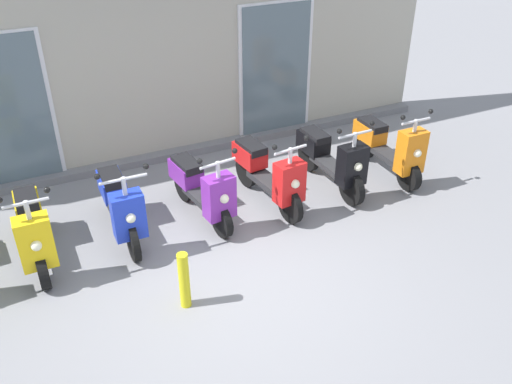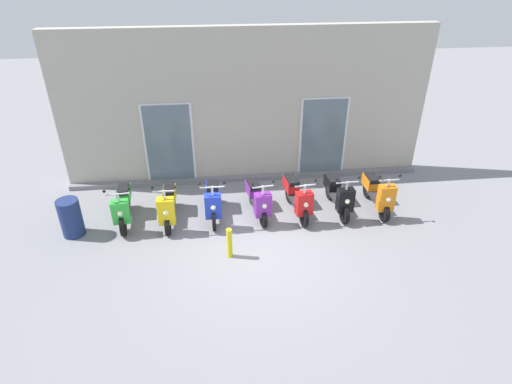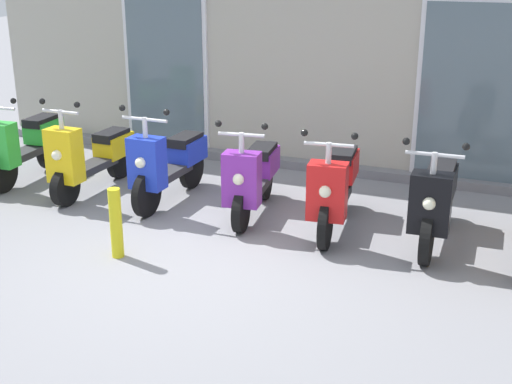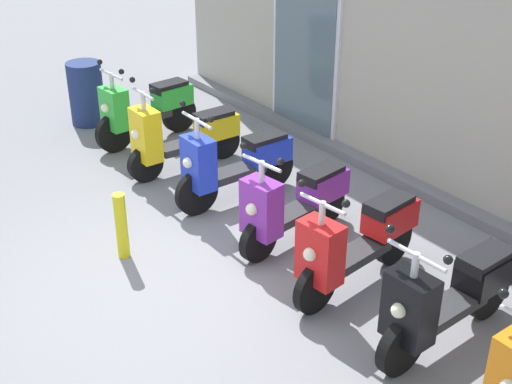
{
  "view_description": "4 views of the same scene",
  "coord_description": "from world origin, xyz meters",
  "px_view_note": "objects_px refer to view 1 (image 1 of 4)",
  "views": [
    {
      "loc": [
        -1.96,
        -4.7,
        4.27
      ],
      "look_at": [
        0.6,
        0.78,
        0.57
      ],
      "focal_mm": 38.95,
      "sensor_mm": 36.0,
      "label": 1
    },
    {
      "loc": [
        -0.97,
        -7.34,
        5.71
      ],
      "look_at": [
        -0.02,
        1.01,
        0.84
      ],
      "focal_mm": 29.49,
      "sensor_mm": 36.0,
      "label": 2
    },
    {
      "loc": [
        2.89,
        -5.38,
        2.83
      ],
      "look_at": [
        0.38,
        0.63,
        0.54
      ],
      "focal_mm": 48.39,
      "sensor_mm": 36.0,
      "label": 3
    },
    {
      "loc": [
        4.78,
        -2.62,
        3.82
      ],
      "look_at": [
        -0.05,
        0.93,
        0.65
      ],
      "focal_mm": 48.58,
      "sensor_mm": 36.0,
      "label": 4
    }
  ],
  "objects_px": {
    "scooter_yellow": "(33,229)",
    "curb_bollard": "(184,280)",
    "scooter_purple": "(202,188)",
    "scooter_black": "(331,158)",
    "scooter_blue": "(120,205)",
    "scooter_red": "(268,173)",
    "scooter_orange": "(389,147)"
  },
  "relations": [
    {
      "from": "scooter_blue",
      "to": "scooter_orange",
      "type": "xyz_separation_m",
      "value": [
        4.08,
        -0.08,
        -0.02
      ]
    },
    {
      "from": "scooter_red",
      "to": "scooter_orange",
      "type": "xyz_separation_m",
      "value": [
        2.04,
        -0.02,
        -0.03
      ]
    },
    {
      "from": "scooter_blue",
      "to": "scooter_black",
      "type": "height_order",
      "value": "scooter_blue"
    },
    {
      "from": "scooter_purple",
      "to": "scooter_orange",
      "type": "distance_m",
      "value": 3.0
    },
    {
      "from": "scooter_blue",
      "to": "scooter_red",
      "type": "xyz_separation_m",
      "value": [
        2.04,
        -0.07,
        0.01
      ]
    },
    {
      "from": "scooter_yellow",
      "to": "scooter_purple",
      "type": "xyz_separation_m",
      "value": [
        2.14,
        0.03,
        0.01
      ]
    },
    {
      "from": "scooter_yellow",
      "to": "curb_bollard",
      "type": "xyz_separation_m",
      "value": [
        1.36,
        -1.52,
        -0.11
      ]
    },
    {
      "from": "scooter_blue",
      "to": "curb_bollard",
      "type": "xyz_separation_m",
      "value": [
        0.3,
        -1.57,
        -0.13
      ]
    },
    {
      "from": "scooter_yellow",
      "to": "scooter_purple",
      "type": "relative_size",
      "value": 1.05
    },
    {
      "from": "scooter_blue",
      "to": "scooter_purple",
      "type": "relative_size",
      "value": 1.06
    },
    {
      "from": "scooter_red",
      "to": "scooter_purple",
      "type": "bearing_deg",
      "value": 177.25
    },
    {
      "from": "scooter_black",
      "to": "scooter_orange",
      "type": "relative_size",
      "value": 1.04
    },
    {
      "from": "scooter_blue",
      "to": "scooter_orange",
      "type": "distance_m",
      "value": 4.08
    },
    {
      "from": "scooter_red",
      "to": "scooter_black",
      "type": "relative_size",
      "value": 0.99
    },
    {
      "from": "scooter_black",
      "to": "scooter_purple",
      "type": "bearing_deg",
      "value": 179.6
    },
    {
      "from": "scooter_yellow",
      "to": "scooter_blue",
      "type": "distance_m",
      "value": 1.06
    },
    {
      "from": "scooter_blue",
      "to": "scooter_black",
      "type": "distance_m",
      "value": 3.08
    },
    {
      "from": "scooter_red",
      "to": "scooter_black",
      "type": "xyz_separation_m",
      "value": [
        1.04,
        0.03,
        -0.02
      ]
    },
    {
      "from": "scooter_yellow",
      "to": "scooter_red",
      "type": "height_order",
      "value": "scooter_yellow"
    },
    {
      "from": "scooter_yellow",
      "to": "scooter_orange",
      "type": "bearing_deg",
      "value": -0.37
    },
    {
      "from": "scooter_yellow",
      "to": "scooter_orange",
      "type": "relative_size",
      "value": 1.01
    },
    {
      "from": "scooter_purple",
      "to": "scooter_black",
      "type": "bearing_deg",
      "value": -0.4
    },
    {
      "from": "scooter_yellow",
      "to": "scooter_orange",
      "type": "xyz_separation_m",
      "value": [
        5.14,
        -0.03,
        0.01
      ]
    },
    {
      "from": "scooter_red",
      "to": "scooter_orange",
      "type": "distance_m",
      "value": 2.04
    },
    {
      "from": "curb_bollard",
      "to": "scooter_purple",
      "type": "bearing_deg",
      "value": 63.3
    },
    {
      "from": "scooter_yellow",
      "to": "curb_bollard",
      "type": "relative_size",
      "value": 2.26
    },
    {
      "from": "scooter_blue",
      "to": "scooter_red",
      "type": "bearing_deg",
      "value": -1.87
    },
    {
      "from": "scooter_purple",
      "to": "scooter_yellow",
      "type": "bearing_deg",
      "value": -179.22
    },
    {
      "from": "scooter_orange",
      "to": "scooter_black",
      "type": "bearing_deg",
      "value": 177.24
    },
    {
      "from": "scooter_blue",
      "to": "scooter_yellow",
      "type": "bearing_deg",
      "value": -177.33
    },
    {
      "from": "scooter_purple",
      "to": "scooter_red",
      "type": "relative_size",
      "value": 0.93
    },
    {
      "from": "scooter_blue",
      "to": "scooter_orange",
      "type": "bearing_deg",
      "value": -1.16
    }
  ]
}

